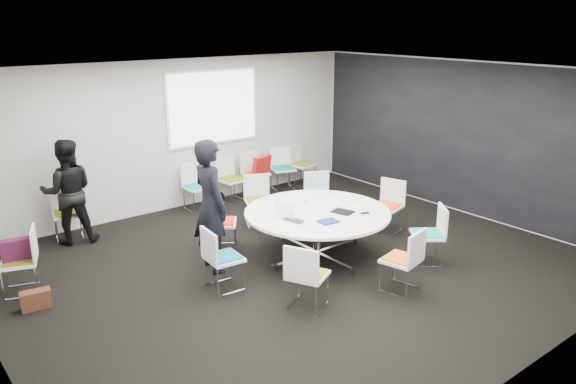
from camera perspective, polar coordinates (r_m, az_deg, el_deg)
room_shell at (r=7.97m, az=1.20°, el=1.94°), size 8.08×7.08×2.88m
conference_table at (r=8.51m, az=2.97°, el=-3.18°), size 2.20×2.20×0.73m
projection_screen at (r=11.05m, az=-7.57°, el=8.50°), size 1.90×0.03×1.35m
chair_ring_a at (r=9.74m, az=10.01°, el=-2.39°), size 0.56×0.56×0.88m
chair_ring_b at (r=10.05m, az=3.15°, el=-1.51°), size 0.61×0.61×0.88m
chair_ring_c at (r=9.87m, az=-2.97°, el=-1.87°), size 0.60×0.60×0.88m
chair_ring_d at (r=8.91m, az=-6.80°, el=-4.13°), size 0.63×0.63×0.88m
chair_ring_e at (r=7.64m, az=-6.58°, el=-7.87°), size 0.49×0.50×0.88m
chair_ring_f at (r=7.13m, az=1.93°, el=-9.68°), size 0.61×0.61×0.88m
chair_ring_g at (r=7.69m, az=11.45°, el=-7.94°), size 0.55×0.54×0.88m
chair_ring_h at (r=8.63m, az=13.96°, el=-5.27°), size 0.64×0.64×0.88m
chair_back_a at (r=10.81m, az=-9.17°, el=-0.35°), size 0.48×0.47×0.88m
chair_back_b at (r=11.20m, az=-5.72°, el=0.42°), size 0.51×0.50×0.88m
chair_back_c at (r=11.55m, az=-3.32°, el=1.00°), size 0.51×0.50×0.88m
chair_back_d at (r=11.96m, az=-0.52°, el=1.60°), size 0.58×0.57×0.88m
chair_back_e at (r=12.28m, az=1.41°, el=2.01°), size 0.54×0.53×0.88m
chair_spare_left at (r=8.29m, az=-25.40°, el=-7.45°), size 0.57×0.58×0.88m
chair_person_back at (r=9.94m, az=-21.38°, el=-2.95°), size 0.54×0.53×0.88m
person_main at (r=8.01m, az=-7.87°, el=-1.40°), size 0.52×0.74×1.93m
person_back at (r=9.61m, az=-21.47°, el=0.01°), size 0.99×0.87×1.71m
laptop at (r=8.05m, az=0.79°, el=-2.81°), size 0.26×0.34×0.02m
laptop_lid at (r=8.09m, az=-0.35°, el=-1.84°), size 0.16×0.27×0.22m
notebook_black at (r=8.41m, az=5.59°, el=-2.01°), size 0.29×0.35×0.02m
tablet_folio at (r=8.00m, az=4.12°, el=-2.99°), size 0.28×0.22×0.03m
papers_right at (r=8.89m, az=4.71°, el=-0.97°), size 0.35×0.37×0.00m
papers_front at (r=8.72m, az=7.00°, el=-1.41°), size 0.34×0.27×0.00m
cup at (r=8.75m, az=1.60°, el=-0.93°), size 0.08×0.08×0.09m
phone at (r=8.42m, az=7.84°, el=-2.13°), size 0.16×0.11×0.01m
maroon_bag at (r=8.17m, az=-25.82°, el=-5.25°), size 0.42×0.20×0.28m
brown_bag at (r=7.85m, az=-24.24°, el=-9.94°), size 0.38×0.21×0.24m
red_jacket at (r=11.26m, az=-2.68°, el=2.82°), size 0.46×0.24×0.36m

